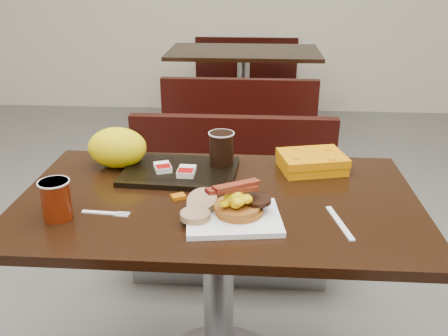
# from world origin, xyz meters

# --- Properties ---
(table_near) EXTENTS (1.20, 0.70, 0.75)m
(table_near) POSITION_xyz_m (0.00, 0.00, 0.38)
(table_near) COLOR black
(table_near) RESTS_ON floor
(bench_near_n) EXTENTS (1.00, 0.46, 0.72)m
(bench_near_n) POSITION_xyz_m (0.00, 0.70, 0.36)
(bench_near_n) COLOR black
(bench_near_n) RESTS_ON floor
(table_far) EXTENTS (1.20, 0.70, 0.75)m
(table_far) POSITION_xyz_m (0.00, 2.60, 0.38)
(table_far) COLOR black
(table_far) RESTS_ON floor
(bench_far_s) EXTENTS (1.00, 0.46, 0.72)m
(bench_far_s) POSITION_xyz_m (0.00, 1.90, 0.36)
(bench_far_s) COLOR black
(bench_far_s) RESTS_ON floor
(bench_far_n) EXTENTS (1.00, 0.46, 0.72)m
(bench_far_n) POSITION_xyz_m (0.00, 3.30, 0.36)
(bench_far_n) COLOR black
(bench_far_n) RESTS_ON floor
(platter) EXTENTS (0.28, 0.23, 0.02)m
(platter) POSITION_xyz_m (0.05, -0.14, 0.76)
(platter) COLOR white
(platter) RESTS_ON table_near
(pancake_stack) EXTENTS (0.14, 0.14, 0.03)m
(pancake_stack) POSITION_xyz_m (0.07, -0.12, 0.78)
(pancake_stack) COLOR #954E18
(pancake_stack) RESTS_ON platter
(sausage_patty) EXTENTS (0.08, 0.08, 0.01)m
(sausage_patty) POSITION_xyz_m (0.12, -0.11, 0.80)
(sausage_patty) COLOR black
(sausage_patty) RESTS_ON pancake_stack
(scrambled_eggs) EXTENTS (0.10, 0.09, 0.05)m
(scrambled_eggs) POSITION_xyz_m (0.06, -0.14, 0.82)
(scrambled_eggs) COLOR #F4E404
(scrambled_eggs) RESTS_ON pancake_stack
(bacon_strips) EXTENTS (0.16, 0.14, 0.01)m
(bacon_strips) POSITION_xyz_m (0.05, -0.14, 0.85)
(bacon_strips) COLOR #450409
(bacon_strips) RESTS_ON scrambled_eggs
(muffin_bottom) EXTENTS (0.10, 0.10, 0.02)m
(muffin_bottom) POSITION_xyz_m (-0.05, -0.16, 0.77)
(muffin_bottom) COLOR #A17A55
(muffin_bottom) RESTS_ON platter
(muffin_top) EXTENTS (0.11, 0.11, 0.05)m
(muffin_top) POSITION_xyz_m (-0.04, -0.10, 0.79)
(muffin_top) COLOR #A17A55
(muffin_top) RESTS_ON platter
(coffee_cup_near) EXTENTS (0.09, 0.09, 0.11)m
(coffee_cup_near) POSITION_xyz_m (-0.43, -0.16, 0.81)
(coffee_cup_near) COLOR maroon
(coffee_cup_near) RESTS_ON table_near
(fork) EXTENTS (0.14, 0.04, 0.00)m
(fork) POSITION_xyz_m (-0.33, -0.12, 0.75)
(fork) COLOR white
(fork) RESTS_ON table_near
(knife) EXTENTS (0.05, 0.18, 0.00)m
(knife) POSITION_xyz_m (0.34, -0.14, 0.75)
(knife) COLOR white
(knife) RESTS_ON table_near
(condiment_syrup) EXTENTS (0.05, 0.05, 0.01)m
(condiment_syrup) POSITION_xyz_m (-0.12, -0.02, 0.76)
(condiment_syrup) COLOR #B65607
(condiment_syrup) RESTS_ON table_near
(condiment_ketchup) EXTENTS (0.05, 0.05, 0.01)m
(condiment_ketchup) POSITION_xyz_m (-0.08, 0.06, 0.76)
(condiment_ketchup) COLOR #8C0504
(condiment_ketchup) RESTS_ON table_near
(tray) EXTENTS (0.39, 0.28, 0.02)m
(tray) POSITION_xyz_m (-0.14, 0.16, 0.76)
(tray) COLOR black
(tray) RESTS_ON table_near
(hashbrown_sleeve_left) EXTENTS (0.07, 0.08, 0.02)m
(hashbrown_sleeve_left) POSITION_xyz_m (-0.20, 0.15, 0.78)
(hashbrown_sleeve_left) COLOR silver
(hashbrown_sleeve_left) RESTS_ON tray
(hashbrown_sleeve_right) EXTENTS (0.06, 0.08, 0.02)m
(hashbrown_sleeve_right) POSITION_xyz_m (-0.11, 0.12, 0.78)
(hashbrown_sleeve_right) COLOR silver
(hashbrown_sleeve_right) RESTS_ON tray
(coffee_cup_far) EXTENTS (0.08, 0.08, 0.11)m
(coffee_cup_far) POSITION_xyz_m (-0.01, 0.22, 0.82)
(coffee_cup_far) COLOR black
(coffee_cup_far) RESTS_ON tray
(clamshell) EXTENTS (0.24, 0.20, 0.06)m
(clamshell) POSITION_xyz_m (0.30, 0.23, 0.78)
(clamshell) COLOR orange
(clamshell) RESTS_ON table_near
(paper_bag) EXTENTS (0.21, 0.16, 0.14)m
(paper_bag) POSITION_xyz_m (-0.36, 0.21, 0.82)
(paper_bag) COLOR yellow
(paper_bag) RESTS_ON table_near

